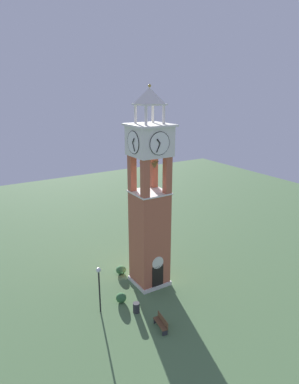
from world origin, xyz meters
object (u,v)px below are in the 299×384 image
Objects in this scene: park_bench at (161,323)px; trash_bin at (136,308)px; clock_tower at (150,207)px; lamp_post at (99,282)px.

park_bench is 2.06× the size of trash_bin.
lamp_post is at bearing -163.93° from clock_tower.
park_bench is (-2.47, -5.62, -6.59)m from clock_tower.
lamp_post is 3.57m from trash_bin.
lamp_post is at bearing 147.51° from trash_bin.
park_bench is at bearing -54.05° from lamp_post.
lamp_post is (-5.42, -1.56, -4.42)m from clock_tower.
park_bench is at bearing -76.78° from trash_bin.
trash_bin is (2.34, -1.49, -2.25)m from lamp_post.
lamp_post reaches higher than trash_bin.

